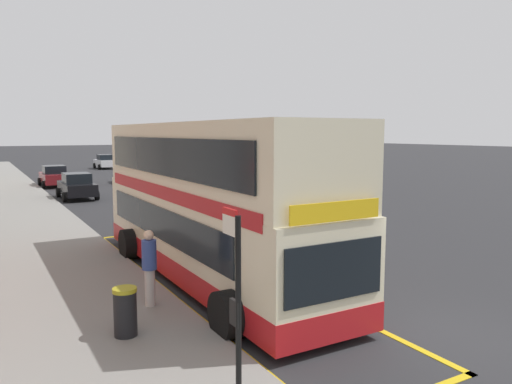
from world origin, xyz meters
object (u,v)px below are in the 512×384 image
Objects in this scene: parked_car_maroon_across at (54,176)px; parked_car_black_distant at (77,186)px; bus_stop_sign at (236,290)px; parked_car_white_kerbside at (132,173)px; pedestrian_waiting_near_sign at (149,265)px; litter_bin at (125,312)px; parked_car_white_far at (105,162)px; double_decker_bus at (207,206)px.

parked_car_black_distant is at bearing -87.81° from parked_car_maroon_across.
bus_stop_sign is 0.68× the size of parked_car_black_distant.
bus_stop_sign is at bearing -105.48° from parked_car_white_kerbside.
parked_car_white_kerbside is 1.00× the size of parked_car_maroon_across.
pedestrian_waiting_near_sign reaches higher than litter_bin.
parked_car_white_far and parked_car_maroon_across have the same top height.
parked_car_white_kerbside is at bearing 74.04° from litter_bin.
pedestrian_waiting_near_sign is (-2.28, -1.83, -0.95)m from double_decker_bus.
parked_car_black_distant is 4.32× the size of litter_bin.
bus_stop_sign is at bearing -91.07° from pedestrian_waiting_near_sign.
parked_car_white_kerbside is at bearing 55.61° from parked_car_black_distant.
parked_car_white_kerbside is at bearing 75.03° from pedestrian_waiting_near_sign.
litter_bin is (-10.58, -48.22, -0.17)m from parked_car_white_far.
litter_bin is (-3.06, -22.81, -0.17)m from parked_car_black_distant.
litter_bin is at bearing -108.26° from parked_car_white_kerbside.
parked_car_maroon_across is (-5.94, 0.37, 0.00)m from parked_car_white_kerbside.
parked_car_maroon_across is 31.15m from litter_bin.
double_decker_bus reaches higher than bus_stop_sign.
bus_stop_sign is at bearing -74.31° from litter_bin.
litter_bin is at bearing -123.94° from pedestrian_waiting_near_sign.
pedestrian_waiting_near_sign is 1.83× the size of litter_bin.
parked_car_maroon_across is at bearing 86.70° from bus_stop_sign.
parked_car_maroon_across is 2.36× the size of pedestrian_waiting_near_sign.
parked_car_black_distant is at bearing 84.37° from pedestrian_waiting_near_sign.
parked_car_white_far is 4.32× the size of litter_bin.
double_decker_bus reaches higher than parked_car_maroon_across.
pedestrian_waiting_near_sign is at bearing -141.19° from double_decker_bus.
parked_car_white_far reaches higher than litter_bin.
bus_stop_sign is 34.18m from parked_car_maroon_across.
bus_stop_sign is at bearing -100.02° from parked_car_white_far.
double_decker_bus is 27.99m from parked_car_white_kerbside.
parked_car_white_kerbside is (7.90, 33.73, -1.01)m from bus_stop_sign.
parked_car_white_kerbside is 5.95m from parked_car_maroon_across.
parked_car_white_far is 2.36× the size of pedestrian_waiting_near_sign.
litter_bin is at bearing -101.68° from parked_car_white_far.
double_decker_bus is 4.80m from litter_bin.
double_decker_bus is at bearing 38.81° from pedestrian_waiting_near_sign.
parked_car_white_far is at bearing 79.28° from bus_stop_sign.
double_decker_bus is 2.73× the size of parked_car_white_far.
parked_car_black_distant is (-7.52, -25.41, 0.00)m from parked_car_white_far.
parked_car_white_kerbside is 2.36× the size of pedestrian_waiting_near_sign.
double_decker_bus reaches higher than parked_car_black_distant.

